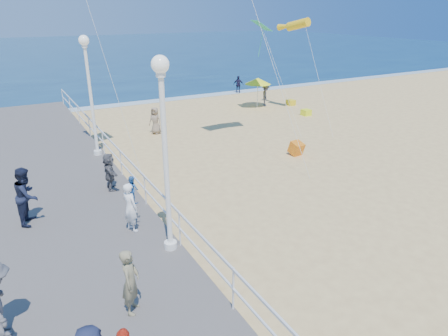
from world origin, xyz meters
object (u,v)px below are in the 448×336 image
beach_walker_b (238,85)px  beach_walker_c (155,121)px  spectator_6 (131,282)px  box_kite (296,149)px  beach_umbrella (258,81)px  toddler_held (132,189)px  beach_chair_left (291,103)px  lamp_post_mid (164,138)px  beach_chair_right (306,112)px  spectator_7 (27,195)px  lamp_post_far (89,84)px  spectator_5 (110,172)px  woman_holding_toddler (130,207)px  beach_walker_a (266,95)px

beach_walker_b → beach_walker_c: 13.11m
spectator_6 → box_kite: size_ratio=2.62×
beach_umbrella → spectator_6: bearing=-130.7°
spectator_6 → beach_umbrella: 22.28m
toddler_held → beach_chair_left: size_ratio=1.56×
lamp_post_mid → beach_walker_c: (3.98, 12.15, -2.89)m
lamp_post_mid → beach_chair_right: size_ratio=9.67×
beach_umbrella → spectator_7: bearing=-144.9°
lamp_post_far → beach_walker_b: 18.42m
beach_chair_right → spectator_5: bearing=-156.5°
beach_walker_c → box_kite: size_ratio=2.58×
beach_walker_b → beach_umbrella: bearing=114.2°
spectator_7 → beach_walker_c: spectator_7 is taller
box_kite → beach_chair_left: size_ratio=1.09×
woman_holding_toddler → beach_chair_left: (16.08, 12.74, -0.98)m
spectator_5 → beach_chair_left: size_ratio=2.60×
lamp_post_mid → toddler_held: 2.63m
lamp_post_far → beach_chair_right: bearing=9.0°
spectator_5 → beach_chair_left: (15.87, 9.43, -0.92)m
spectator_7 → beach_walker_b: bearing=-27.1°
beach_umbrella → beach_chair_right: beach_umbrella is taller
lamp_post_mid → spectator_6: size_ratio=3.39×
box_kite → beach_umbrella: size_ratio=0.28×
beach_walker_b → box_kite: 15.90m
lamp_post_far → beach_umbrella: (12.84, 5.92, -1.75)m
toddler_held → beach_chair_left: (15.93, 12.59, -1.48)m
beach_walker_a → box_kite: beach_walker_a is taller
lamp_post_far → toddler_held: (-0.50, -7.34, -1.98)m
spectator_7 → beach_chair_left: size_ratio=3.36×
woman_holding_toddler → beach_walker_b: 23.95m
toddler_held → beach_walker_c: toddler_held is taller
toddler_held → spectator_5: (0.06, 3.16, -0.56)m
beach_umbrella → beach_chair_right: size_ratio=3.89×
woman_holding_toddler → beach_walker_c: (4.64, 10.64, -0.41)m
spectator_7 → lamp_post_mid: bearing=-117.5°
lamp_post_far → spectator_7: lamp_post_far is taller
beach_walker_a → spectator_5: bearing=158.9°
beach_walker_a → beach_walker_b: bearing=24.6°
beach_chair_left → beach_chair_right: size_ratio=1.00×
lamp_post_mid → woman_holding_toddler: lamp_post_mid is taller
lamp_post_far → beach_walker_a: lamp_post_far is taller
box_kite → lamp_post_mid: bearing=-156.2°
beach_walker_a → spectator_7: bearing=157.0°
toddler_held → spectator_7: spectator_7 is taller
beach_chair_left → beach_walker_a: bearing=158.0°
lamp_post_far → beach_walker_a: (13.61, 5.98, -2.87)m
spectator_7 → beach_umbrella: bearing=-35.2°
beach_walker_b → lamp_post_far: bearing=78.3°
beach_chair_left → spectator_6: bearing=-136.6°
lamp_post_mid → beach_chair_left: (15.42, 14.25, -3.46)m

